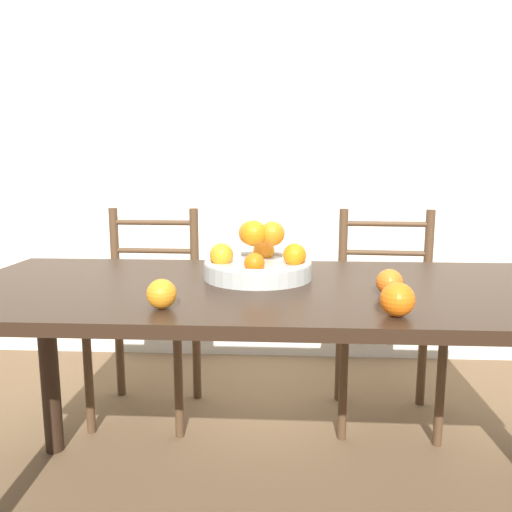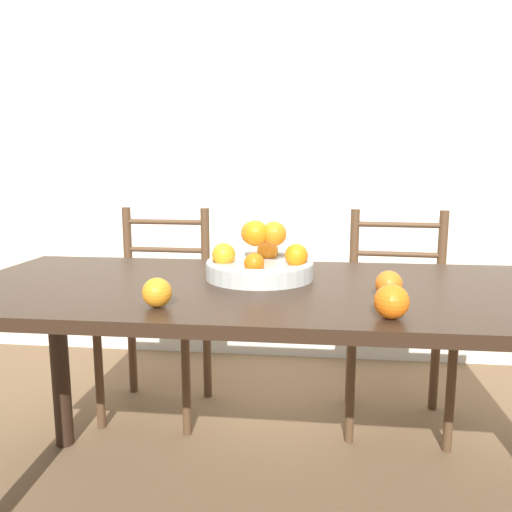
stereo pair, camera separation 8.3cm
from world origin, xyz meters
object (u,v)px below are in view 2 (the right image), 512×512
(orange_loose_1, at_px, (392,302))
(chair_right, at_px, (397,321))
(orange_loose_0, at_px, (157,292))
(fruit_bowl, at_px, (260,262))
(orange_loose_2, at_px, (389,284))
(chair_left, at_px, (158,313))

(orange_loose_1, distance_m, chair_right, 1.06)
(orange_loose_0, distance_m, chair_right, 1.26)
(fruit_bowl, relative_size, orange_loose_2, 4.68)
(orange_loose_2, xyz_separation_m, chair_right, (0.16, 0.78, -0.34))
(orange_loose_0, distance_m, orange_loose_1, 0.56)
(orange_loose_0, bearing_deg, orange_loose_2, 15.76)
(orange_loose_1, bearing_deg, orange_loose_0, 176.55)
(fruit_bowl, xyz_separation_m, orange_loose_1, (0.35, -0.40, -0.01))
(fruit_bowl, relative_size, chair_right, 0.37)
(orange_loose_2, distance_m, chair_right, 0.87)
(chair_left, height_order, chair_right, same)
(orange_loose_2, bearing_deg, chair_right, 78.29)
(fruit_bowl, height_order, orange_loose_1, fruit_bowl)
(chair_right, bearing_deg, orange_loose_2, -97.66)
(orange_loose_0, xyz_separation_m, chair_right, (0.75, 0.95, -0.34))
(chair_left, distance_m, chair_right, 1.06)
(chair_left, bearing_deg, orange_loose_0, -70.15)
(orange_loose_1, bearing_deg, chair_left, 131.59)
(orange_loose_0, relative_size, orange_loose_2, 1.03)
(fruit_bowl, relative_size, orange_loose_1, 4.19)
(orange_loose_0, bearing_deg, chair_left, 108.05)
(fruit_bowl, bearing_deg, orange_loose_2, -28.14)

